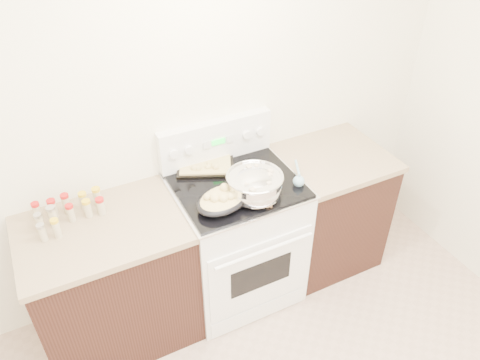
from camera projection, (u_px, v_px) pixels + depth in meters
room_shell at (352, 278)px, 1.26m from camera, size 4.10×3.60×2.75m
counter_left at (114, 282)px, 2.85m from camera, size 0.93×0.67×0.92m
counter_right at (325, 208)px, 3.42m from camera, size 0.73×0.67×0.92m
kitchen_range at (236, 237)px, 3.13m from camera, size 0.78×0.73×1.22m
mixing_bowl at (255, 186)px, 2.71m from camera, size 0.39×0.39×0.19m
roasting_pan at (223, 199)px, 2.65m from camera, size 0.39×0.32×0.12m
baking_sheet at (205, 166)px, 2.97m from camera, size 0.43×0.37×0.06m
wooden_spoon at (264, 200)px, 2.71m from camera, size 0.04×0.27×0.04m
blue_ladle at (299, 179)px, 2.84m from camera, size 0.15×0.24×0.09m
spice_jars at (67, 211)px, 2.59m from camera, size 0.37×0.23×0.13m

